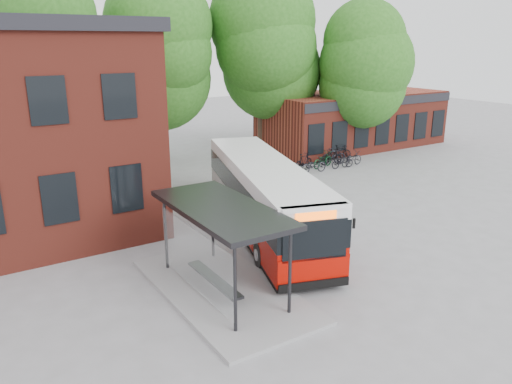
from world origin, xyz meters
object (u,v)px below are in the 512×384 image
city_bus (264,198)px  bicycle_7 (340,152)px  bicycle_1 (304,162)px  bicycle_3 (331,157)px  bicycle_4 (342,162)px  bicycle_5 (334,156)px  bus_shelter (222,249)px  bicycle_6 (352,159)px  bicycle_0 (314,165)px  bicycle_2 (323,160)px

city_bus → bicycle_7: 14.17m
bicycle_1 → bicycle_3: bicycle_1 is taller
bicycle_4 → bicycle_5: (0.49, 1.37, 0.07)m
city_bus → bicycle_7: bearing=53.1°
bicycle_4 → bicycle_5: bicycle_5 is taller
city_bus → bicycle_3: (10.17, 7.50, -0.97)m
bicycle_3 → bicycle_5: bicycle_3 is taller
bicycle_5 → bus_shelter: bearing=149.1°
bicycle_1 → bicycle_7: bearing=-94.6°
bus_shelter → bicycle_6: bearing=34.2°
city_bus → bicycle_4: 12.01m
bicycle_0 → bicycle_7: bicycle_7 is taller
bicycle_5 → bicycle_4: bearing=-178.7°
bicycle_2 → bicycle_3: bicycle_3 is taller
bicycle_6 → bicycle_7: size_ratio=1.08×
bicycle_1 → bicycle_5: bicycle_1 is taller
bicycle_4 → bicycle_6: size_ratio=0.87×
bicycle_3 → bicycle_4: bicycle_3 is taller
city_bus → bicycle_6: size_ratio=6.31×
bicycle_1 → bicycle_2: (1.40, -0.14, -0.04)m
city_bus → bicycle_5: city_bus is taller
bicycle_4 → bicycle_5: 1.46m
bicycle_2 → bicycle_6: (1.81, -0.69, -0.01)m
bicycle_1 → bicycle_7: size_ratio=1.03×
bicycle_1 → bicycle_4: size_ratio=1.10×
city_bus → bicycle_7: city_bus is taller
bicycle_6 → bicycle_7: (0.55, 1.68, 0.03)m
bicycle_0 → bicycle_7: (3.68, 1.73, 0.04)m
bicycle_4 → city_bus: bearing=127.5°
bicycle_1 → city_bus: bearing=115.9°
city_bus → bicycle_2: city_bus is taller
bicycle_0 → bicycle_7: size_ratio=1.06×
bus_shelter → bicycle_2: size_ratio=3.74×
bicycle_0 → bicycle_6: bicycle_6 is taller
bus_shelter → bicycle_2: bearing=39.5°
bicycle_3 → bicycle_7: 1.53m
bicycle_0 → bicycle_3: bearing=-63.3°
bicycle_1 → bicycle_2: bicycle_1 is taller
bicycle_0 → bus_shelter: bearing=132.8°
bicycle_2 → bicycle_1: bearing=68.9°
bicycle_4 → bicycle_7: bearing=-33.1°
bicycle_1 → bicycle_2: size_ratio=0.94×
bicycle_0 → bicycle_5: bearing=-62.3°
bicycle_1 → bicycle_2: bearing=-113.0°
bicycle_2 → bus_shelter: bearing=113.9°
bicycle_4 → bus_shelter: bearing=130.7°
bicycle_0 → bicycle_4: size_ratio=1.13×
bicycle_0 → bicycle_3: size_ratio=1.07×
bicycle_0 → bicycle_2: (1.32, 0.74, 0.02)m
bicycle_2 → bicycle_6: 1.94m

